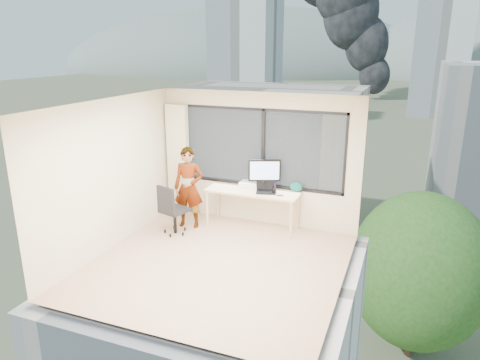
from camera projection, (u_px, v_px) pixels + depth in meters
The scene contains 24 objects.
floor at pixel (218, 264), 7.23m from camera, with size 4.00×4.00×0.01m, color tan.
ceiling at pixel (215, 104), 6.47m from camera, with size 4.00×4.00×0.01m, color white.
wall_front at pixel (146, 238), 5.07m from camera, with size 4.00×0.01×2.60m, color beige.
wall_left at pixel (110, 175), 7.54m from camera, with size 0.01×4.00×2.60m, color beige.
wall_right at pixel (347, 204), 6.16m from camera, with size 0.01×4.00×2.60m, color beige.
window_wall at pixel (261, 148), 8.55m from camera, with size 3.30×0.16×1.55m, color black, non-canonical shape.
curtain at pixel (178, 160), 9.17m from camera, with size 0.45×0.14×2.30m, color beige.
desk at pixel (252, 209), 8.60m from camera, with size 1.80×0.60×0.75m, color tan.
chair at pixel (174, 209), 8.27m from camera, with size 0.50×0.50×0.99m, color black, non-canonical shape.
person at pixel (189, 188), 8.53m from camera, with size 0.58×0.38×1.59m, color #2D2D33.
monitor at pixel (264, 175), 8.42m from camera, with size 0.62×0.13×0.62m, color black, non-canonical shape.
game_console at pixel (249, 184), 8.77m from camera, with size 0.35×0.29×0.08m, color white.
laptop at pixel (266, 186), 8.34m from camera, with size 0.37×0.39×0.24m, color black, non-canonical shape.
cellphone at pixel (280, 195), 8.19m from camera, with size 0.11×0.05×0.01m, color black.
pen_cup at pixel (274, 191), 8.32m from camera, with size 0.08×0.08×0.10m, color black.
handbag at pixel (296, 187), 8.40m from camera, with size 0.24×0.12×0.19m, color #0B4542.
exterior_ground at pixel (400, 113), 118.30m from camera, with size 400.00×400.00×0.04m, color #515B3D.
near_bldg_a at pixel (264, 168), 39.14m from camera, with size 16.00×12.00×14.00m, color beige.
far_tower_a at pixel (246, 61), 104.05m from camera, with size 14.00×14.00×28.00m, color silver.
far_tower_b at pixel (440, 56), 111.15m from camera, with size 13.00×13.00×30.00m, color silver.
far_tower_d at pixel (235, 64), 162.62m from camera, with size 16.00×14.00×22.00m, color silver.
hill_a at pixel (245, 69), 338.18m from camera, with size 288.00×216.00×90.00m, color slate.
tree_a at pixel (149, 221), 35.31m from camera, with size 7.00×7.00×8.00m, color #28551C, non-canonical shape.
tree_b at pixel (416, 287), 24.67m from camera, with size 7.60×7.60×9.00m, color #28551C, non-canonical shape.
Camera 1 is at (2.70, -5.94, 3.42)m, focal length 33.01 mm.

